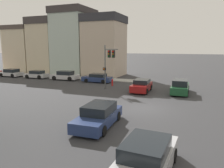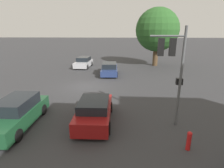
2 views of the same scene
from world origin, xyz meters
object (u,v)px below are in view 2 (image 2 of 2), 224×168
(crossing_car_0, at_px, (109,69))
(traffic_signal, at_px, (172,59))
(fire_hydrant, at_px, (189,140))
(crossing_car_1, at_px, (17,113))
(crossing_car_3, at_px, (84,62))
(street_tree, at_px, (157,30))
(crossing_car_2, at_px, (95,111))

(crossing_car_0, bearing_deg, traffic_signal, -163.57)
(crossing_car_0, relative_size, fire_hydrant, 5.31)
(crossing_car_1, xyz_separation_m, crossing_car_3, (-17.19, 0.02, -0.03))
(crossing_car_1, distance_m, fire_hydrant, 9.09)
(traffic_signal, bearing_deg, crossing_car_3, 30.56)
(street_tree, height_order, crossing_car_0, street_tree)
(crossing_car_3, distance_m, fire_hydrant, 20.83)
(street_tree, relative_size, crossing_car_0, 1.77)
(street_tree, relative_size, crossing_car_3, 1.90)
(crossing_car_0, bearing_deg, fire_hydrant, -164.86)
(crossing_car_1, height_order, crossing_car_3, crossing_car_1)
(street_tree, distance_m, traffic_signal, 18.74)
(street_tree, bearing_deg, crossing_car_1, -29.81)
(crossing_car_1, distance_m, crossing_car_2, 4.36)
(traffic_signal, distance_m, crossing_car_2, 5.18)
(street_tree, height_order, crossing_car_3, street_tree)
(traffic_signal, xyz_separation_m, crossing_car_3, (-16.49, -8.46, -3.05))
(street_tree, xyz_separation_m, crossing_car_1, (19.19, -11.00, -4.66))
(crossing_car_3, bearing_deg, traffic_signal, 30.01)
(crossing_car_0, xyz_separation_m, fire_hydrant, (14.43, 4.68, -0.20))
(crossing_car_0, xyz_separation_m, crossing_car_3, (-4.40, -4.24, 0.02))
(street_tree, height_order, traffic_signal, street_tree)
(traffic_signal, height_order, crossing_car_0, traffic_signal)
(traffic_signal, relative_size, fire_hydrant, 5.91)
(fire_hydrant, bearing_deg, crossing_car_1, -100.39)
(traffic_signal, bearing_deg, crossing_car_1, 98.11)
(street_tree, bearing_deg, crossing_car_2, -19.82)
(crossing_car_0, bearing_deg, crossing_car_2, 177.43)
(street_tree, height_order, crossing_car_1, street_tree)
(crossing_car_1, height_order, crossing_car_2, crossing_car_1)
(crossing_car_2, xyz_separation_m, crossing_car_3, (-16.54, -4.29, 0.02))
(traffic_signal, xyz_separation_m, crossing_car_0, (-12.09, -4.22, -3.07))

